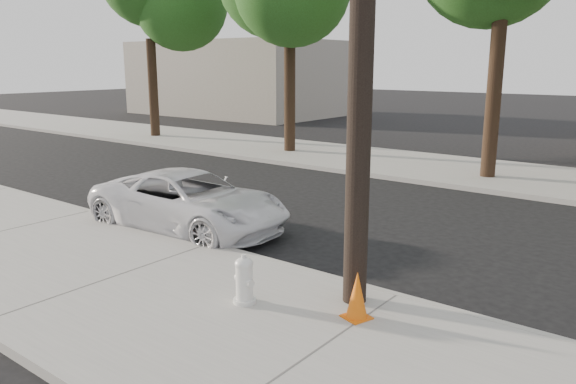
% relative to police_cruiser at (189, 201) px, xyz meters
% --- Properties ---
extents(ground, '(120.00, 120.00, 0.00)m').
position_rel_police_cruiser_xyz_m(ground, '(1.36, 1.38, -0.64)').
color(ground, black).
rests_on(ground, ground).
extents(near_sidewalk, '(90.00, 4.40, 0.15)m').
position_rel_police_cruiser_xyz_m(near_sidewalk, '(1.36, -2.92, -0.56)').
color(near_sidewalk, gray).
rests_on(near_sidewalk, ground).
extents(far_sidewalk, '(90.00, 5.00, 0.15)m').
position_rel_police_cruiser_xyz_m(far_sidewalk, '(1.36, 9.88, -0.56)').
color(far_sidewalk, gray).
rests_on(far_sidewalk, ground).
extents(curb_near, '(90.00, 0.12, 0.16)m').
position_rel_police_cruiser_xyz_m(curb_near, '(1.36, -0.72, -0.56)').
color(curb_near, '#9E9B93').
rests_on(curb_near, ground).
extents(building_far, '(14.00, 8.00, 5.00)m').
position_rel_police_cruiser_xyz_m(building_far, '(-18.64, 21.38, 1.86)').
color(building_far, gray).
rests_on(building_far, ground).
extents(police_cruiser, '(4.72, 2.42, 1.27)m').
position_rel_police_cruiser_xyz_m(police_cruiser, '(0.00, 0.00, 0.00)').
color(police_cruiser, silver).
rests_on(police_cruiser, ground).
extents(fire_hydrant, '(0.37, 0.33, 0.69)m').
position_rel_police_cruiser_xyz_m(fire_hydrant, '(3.74, -2.37, -0.15)').
color(fire_hydrant, silver).
rests_on(fire_hydrant, near_sidewalk).
extents(traffic_cone, '(0.43, 0.43, 0.66)m').
position_rel_police_cruiser_xyz_m(traffic_cone, '(5.29, -1.80, -0.17)').
color(traffic_cone, '#E25F0B').
rests_on(traffic_cone, near_sidewalk).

